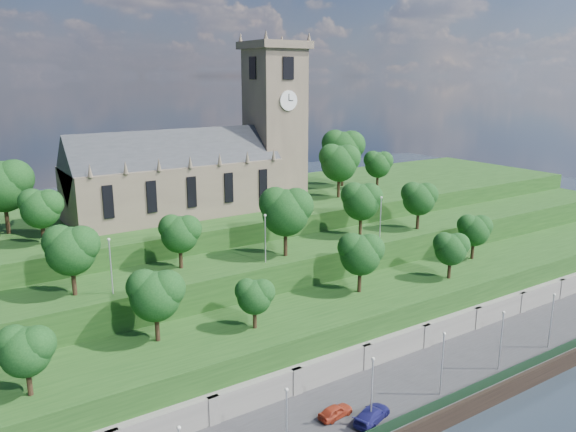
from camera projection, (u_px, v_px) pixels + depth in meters
promenade at (362, 410)px, 60.08m from camera, size 160.00×12.00×2.00m
fence at (399, 422)px, 55.31m from camera, size 160.00×0.10×1.20m
retaining_wall at (329, 373)px, 64.56m from camera, size 160.00×2.10×5.00m
embankment_lower at (300, 341)px, 69.10m from camera, size 160.00×12.00×8.00m
embankment_upper at (255, 298)px, 77.54m from camera, size 160.00×10.00×12.00m
hilltop at (192, 249)px, 94.23m from camera, size 160.00×32.00×15.00m
church at (203, 163)px, 87.75m from camera, size 38.60×12.35×27.60m
trees_lower at (314, 268)px, 68.54m from camera, size 69.74×8.95×8.07m
trees_upper at (283, 213)px, 76.06m from camera, size 58.38×8.53×9.50m
trees_hilltop at (217, 169)px, 88.90m from camera, size 77.42×16.06×10.88m
lamp_posts_promenade at (372, 386)px, 54.89m from camera, size 60.36×0.36×7.38m
lamp_posts_upper at (265, 234)px, 72.72m from camera, size 40.36×0.36×6.53m
car_left at (335, 411)px, 57.00m from camera, size 4.03×1.98×1.32m
car_right at (372, 414)px, 56.36m from camera, size 5.43×3.63×1.46m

